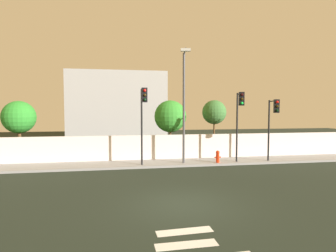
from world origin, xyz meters
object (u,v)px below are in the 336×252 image
Objects in this scene: traffic_light_center at (239,112)px; roadside_tree_leftmost at (19,117)px; traffic_light_right at (143,110)px; roadside_tree_midleft at (170,116)px; street_lamp_curbside at (184,99)px; fire_hydrant at (218,156)px; roadside_tree_midright at (214,112)px; traffic_light_left at (273,116)px.

roadside_tree_leftmost is at bearing 166.16° from traffic_light_center.
traffic_light_right reaches higher than roadside_tree_midleft.
roadside_tree_midleft is at bearing 57.12° from traffic_light_right.
traffic_light_center is at bearing -42.39° from roadside_tree_midleft.
traffic_light_right is at bearing -122.88° from roadside_tree_midleft.
fire_hydrant is (2.39, -0.08, -3.92)m from street_lamp_curbside.
roadside_tree_midright reaches higher than fire_hydrant.
fire_hydrant is at bearing 5.13° from traffic_light_right.
traffic_light_right is at bearing -23.55° from roadside_tree_leftmost.
traffic_light_right is at bearing -174.87° from fire_hydrant.
traffic_light_center is 3.38m from fire_hydrant.
roadside_tree_midleft is at bearing 137.61° from traffic_light_center.
roadside_tree_midleft is (-0.36, 3.22, -1.24)m from street_lamp_curbside.
roadside_tree_midleft is at bearing 96.39° from street_lamp_curbside.
traffic_light_right is 1.09× the size of roadside_tree_midright.
roadside_tree_midright is (6.07, 3.77, -0.20)m from traffic_light_right.
fire_hydrant is 14.49m from roadside_tree_leftmost.
traffic_light_center is (-2.39, 0.17, 0.32)m from traffic_light_left.
traffic_light_right is 5.92× the size of fire_hydrant.
traffic_light_left is 18.02m from roadside_tree_leftmost.
traffic_light_left is 5.13× the size of fire_hydrant.
traffic_light_right reaches higher than traffic_light_center.
roadside_tree_midright is (-2.86, 3.91, 0.25)m from traffic_light_left.
traffic_light_center reaches higher than roadside_tree_midleft.
fire_hydrant is at bearing -13.43° from roadside_tree_leftmost.
traffic_light_center is 1.05× the size of roadside_tree_midright.
roadside_tree_leftmost is at bearing 167.47° from traffic_light_left.
street_lamp_curbside reaches higher than traffic_light_left.
fire_hydrant is at bearing 162.11° from traffic_light_center.
roadside_tree_leftmost is 0.97× the size of roadside_tree_midright.
traffic_light_center is 3.87m from street_lamp_curbside.
roadside_tree_midleft is (2.44, 3.77, -0.51)m from traffic_light_right.
roadside_tree_midright is at bearing 97.22° from traffic_light_center.
traffic_light_left is 8.94m from traffic_light_right.
traffic_light_left is at bearing -53.78° from roadside_tree_midright.
traffic_light_center is 15.66m from roadside_tree_leftmost.
traffic_light_left is 0.58× the size of street_lamp_curbside.
traffic_light_center is 0.96× the size of traffic_light_right.
street_lamp_curbside is 3.47m from roadside_tree_midleft.
traffic_light_center is 6.54m from traffic_light_right.
roadside_tree_midleft is at bearing 148.94° from traffic_light_left.
roadside_tree_leftmost is 14.73m from roadside_tree_midright.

